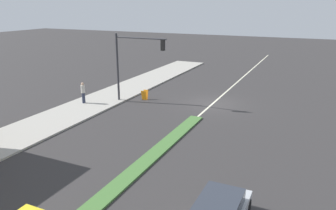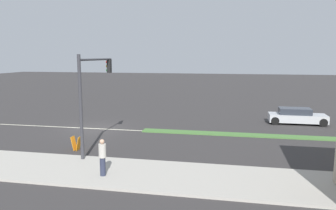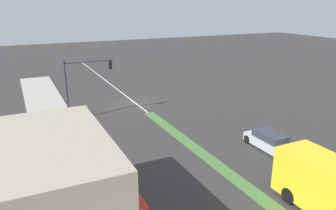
{
  "view_description": "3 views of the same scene",
  "coord_description": "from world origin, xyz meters",
  "views": [
    {
      "loc": [
        -7.6,
        25.43,
        7.96
      ],
      "look_at": [
        0.95,
        6.95,
        1.68
      ],
      "focal_mm": 35.0,
      "sensor_mm": 36.0,
      "label": 1
    },
    {
      "loc": [
        23.36,
        10.58,
        5.65
      ],
      "look_at": [
        0.4,
        5.97,
        2.1
      ],
      "focal_mm": 35.0,
      "sensor_mm": 36.0,
      "label": 2
    },
    {
      "loc": [
        11.66,
        32.71,
        10.57
      ],
      "look_at": [
        -0.3,
        7.77,
        1.92
      ],
      "focal_mm": 35.0,
      "sensor_mm": 36.0,
      "label": 3
    }
  ],
  "objects": [
    {
      "name": "warning_aframe_sign",
      "position": [
        5.74,
        1.43,
        0.43
      ],
      "size": [
        0.45,
        0.53,
        0.84
      ],
      "color": "orange",
      "rests_on": "ground"
    },
    {
      "name": "sedan_silver",
      "position": [
        -5.0,
        15.82,
        0.64
      ],
      "size": [
        1.73,
        4.57,
        1.33
      ],
      "color": "#B7BABF",
      "rests_on": "ground"
    },
    {
      "name": "lane_marking_center",
      "position": [
        0.0,
        0.0,
        0.0
      ],
      "size": [
        0.16,
        60.0,
        0.01
      ],
      "primitive_type": "cube",
      "color": "beige",
      "rests_on": "ground"
    },
    {
      "name": "pedestrian",
      "position": [
        9.67,
        4.75,
        1.03
      ],
      "size": [
        0.34,
        0.34,
        1.73
      ],
      "color": "#282D42",
      "rests_on": "sidewalk_right"
    },
    {
      "name": "traffic_signal_main",
      "position": [
        6.12,
        2.7,
        3.9
      ],
      "size": [
        4.59,
        0.34,
        5.6
      ],
      "color": "#333338",
      "rests_on": "sidewalk_right"
    }
  ]
}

